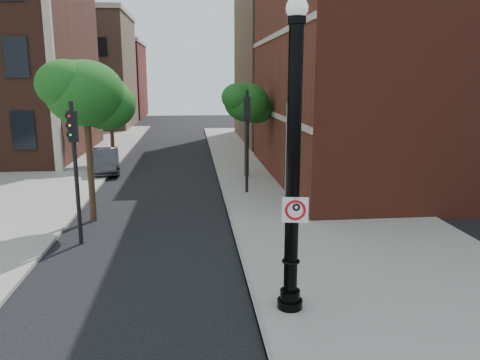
{
  "coord_description": "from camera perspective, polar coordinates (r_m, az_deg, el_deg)",
  "views": [
    {
      "loc": [
        0.64,
        -10.49,
        5.36
      ],
      "look_at": [
        1.93,
        2.0,
        2.63
      ],
      "focal_mm": 35.0,
      "sensor_mm": 36.0,
      "label": 1
    }
  ],
  "objects": [
    {
      "name": "brick_wall_building",
      "position": [
        28.93,
        26.86,
        12.77
      ],
      "size": [
        22.3,
        16.3,
        12.5
      ],
      "color": "maroon",
      "rests_on": "ground"
    },
    {
      "name": "street_tree_c",
      "position": [
        25.24,
        0.9,
        9.33
      ],
      "size": [
        2.86,
        2.58,
        5.15
      ],
      "color": "black",
      "rests_on": "ground"
    },
    {
      "name": "sidewalk_left",
      "position": [
        30.54,
        -24.23,
        1.19
      ],
      "size": [
        10.0,
        50.0,
        0.12
      ],
      "primitive_type": "cube",
      "color": "gray",
      "rests_on": "ground"
    },
    {
      "name": "no_parking_sign",
      "position": [
        10.35,
        6.75,
        -3.62
      ],
      "size": [
        0.57,
        0.13,
        0.58
      ],
      "rotation": [
        0.0,
        0.0,
        -0.17
      ],
      "color": "white",
      "rests_on": "ground"
    },
    {
      "name": "curb_edge",
      "position": [
        21.21,
        -1.93,
        -2.18
      ],
      "size": [
        0.1,
        60.0,
        0.14
      ],
      "primitive_type": "cube",
      "color": "gray",
      "rests_on": "ground"
    },
    {
      "name": "street_tree_a",
      "position": [
        18.22,
        -18.18,
        9.81
      ],
      "size": [
        3.35,
        3.03,
        6.04
      ],
      "color": "black",
      "rests_on": "ground"
    },
    {
      "name": "parked_car",
      "position": [
        28.18,
        -16.07,
        2.27
      ],
      "size": [
        2.18,
        4.44,
        1.4
      ],
      "primitive_type": "imported",
      "rotation": [
        0.0,
        0.0,
        0.17
      ],
      "color": "#2D2E33",
      "rests_on": "ground"
    },
    {
      "name": "bg_building_red",
      "position": [
        69.65,
        -16.73,
        11.46
      ],
      "size": [
        12.0,
        12.0,
        10.0
      ],
      "primitive_type": "cube",
      "color": "maroon",
      "rests_on": "ground"
    },
    {
      "name": "traffic_signal_right",
      "position": [
        21.52,
        0.86,
        6.68
      ],
      "size": [
        0.32,
        0.4,
        4.84
      ],
      "rotation": [
        0.0,
        0.0,
        -0.07
      ],
      "color": "black",
      "rests_on": "ground"
    },
    {
      "name": "street_tree_b",
      "position": [
        31.13,
        -15.51,
        9.88
      ],
      "size": [
        3.02,
        2.73,
        5.45
      ],
      "color": "black",
      "rests_on": "ground"
    },
    {
      "name": "ground",
      "position": [
        11.8,
        -8.66,
        -14.89
      ],
      "size": [
        120.0,
        120.0,
        0.0
      ],
      "primitive_type": "plane",
      "color": "black",
      "rests_on": "ground"
    },
    {
      "name": "traffic_signal_left",
      "position": [
        15.76,
        -19.58,
        3.49
      ],
      "size": [
        0.37,
        0.41,
        4.67
      ],
      "rotation": [
        0.0,
        0.0,
        0.38
      ],
      "color": "black",
      "rests_on": "ground"
    },
    {
      "name": "bg_building_tan_a",
      "position": [
        55.94,
        -19.45,
        12.24
      ],
      "size": [
        12.0,
        12.0,
        12.0
      ],
      "primitive_type": "cube",
      "color": "#855F48",
      "rests_on": "ground"
    },
    {
      "name": "sidewalk_right",
      "position": [
        21.84,
        8.47,
        -1.91
      ],
      "size": [
        8.0,
        60.0,
        0.12
      ],
      "primitive_type": "cube",
      "color": "gray",
      "rests_on": "ground"
    },
    {
      "name": "lamppost",
      "position": [
        10.34,
        6.46,
        0.32
      ],
      "size": [
        0.59,
        0.59,
        6.99
      ],
      "color": "black",
      "rests_on": "ground"
    },
    {
      "name": "bg_building_tan_b",
      "position": [
        43.34,
        15.3,
        14.02
      ],
      "size": [
        22.0,
        14.0,
        14.0
      ],
      "primitive_type": "cube",
      "color": "#855F48",
      "rests_on": "ground"
    },
    {
      "name": "utility_pole",
      "position": [
        20.81,
        5.69,
        3.36
      ],
      "size": [
        0.09,
        0.09,
        4.32
      ],
      "primitive_type": "cylinder",
      "color": "#999999",
      "rests_on": "ground"
    }
  ]
}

